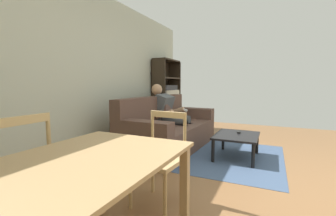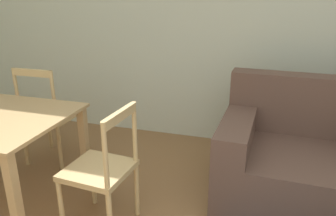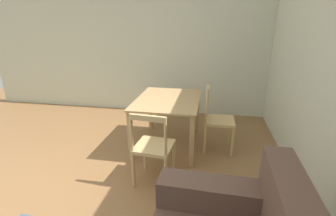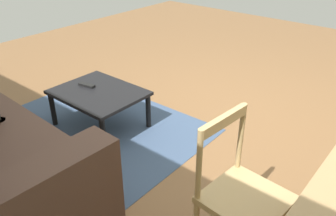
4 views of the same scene
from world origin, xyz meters
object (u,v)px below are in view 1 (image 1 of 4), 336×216
object	(u,v)px
tv_remote	(238,132)
dining_table	(86,176)
dining_chair_near_wall	(13,181)
coffee_table	(237,138)
couch	(168,130)
bookshelf	(166,99)
dining_chair_facing_couch	(160,159)
person_lounging	(169,114)

from	to	relation	value
tv_remote	dining_table	world-z (taller)	dining_table
dining_chair_near_wall	coffee_table	bearing A→B (deg)	-23.76
couch	bookshelf	world-z (taller)	bookshelf
coffee_table	dining_table	distance (m)	2.76
couch	dining_chair_facing_couch	size ratio (longest dim) A/B	2.48
person_lounging	dining_table	world-z (taller)	person_lounging
coffee_table	dining_table	bearing A→B (deg)	170.26
coffee_table	dining_chair_facing_couch	distance (m)	1.83
tv_remote	dining_chair_near_wall	distance (m)	3.11
coffee_table	dining_chair_near_wall	bearing A→B (deg)	156.24
dining_chair_near_wall	dining_chair_facing_couch	bearing A→B (deg)	-37.88
person_lounging	dining_chair_near_wall	distance (m)	2.92
tv_remote	dining_chair_facing_couch	distance (m)	2.00
person_lounging	dining_table	distance (m)	3.03
tv_remote	dining_chair_facing_couch	size ratio (longest dim) A/B	0.19
tv_remote	dining_table	distance (m)	2.92
bookshelf	dining_chair_facing_couch	size ratio (longest dim) A/B	1.99
person_lounging	coffee_table	distance (m)	1.34
dining_chair_near_wall	dining_chair_facing_couch	world-z (taller)	dining_chair_near_wall
couch	tv_remote	world-z (taller)	couch
person_lounging	dining_chair_near_wall	world-z (taller)	person_lounging
coffee_table	bookshelf	size ratio (longest dim) A/B	0.46
person_lounging	dining_chair_near_wall	xyz separation A→B (m)	(-2.92, -0.10, -0.15)
person_lounging	coffee_table	size ratio (longest dim) A/B	1.44
dining_chair_facing_couch	coffee_table	bearing A→B (deg)	-14.64
couch	tv_remote	distance (m)	1.24
dining_chair_facing_couch	person_lounging	bearing A→B (deg)	22.68
couch	person_lounging	world-z (taller)	person_lounging
tv_remote	bookshelf	distance (m)	2.39
person_lounging	bookshelf	distance (m)	1.44
coffee_table	dining_chair_near_wall	xyz separation A→B (m)	(-2.70, 1.19, 0.14)
coffee_table	bookshelf	xyz separation A→B (m)	(1.48, 1.95, 0.46)
coffee_table	bookshelf	distance (m)	2.49
dining_chair_near_wall	dining_chair_facing_couch	distance (m)	1.19
tv_remote	dining_chair_facing_couch	xyz separation A→B (m)	(-1.94, 0.46, 0.06)
person_lounging	coffee_table	world-z (taller)	person_lounging
bookshelf	dining_chair_near_wall	bearing A→B (deg)	-169.65
bookshelf	couch	bearing A→B (deg)	-153.07
bookshelf	dining_table	world-z (taller)	bookshelf
bookshelf	dining_chair_facing_couch	world-z (taller)	bookshelf
bookshelf	dining_table	distance (m)	4.44
couch	bookshelf	size ratio (longest dim) A/B	1.25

